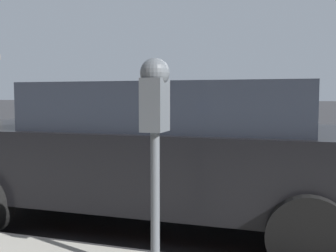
# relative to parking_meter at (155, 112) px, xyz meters

# --- Properties ---
(ground_plane) EXTENTS (220.00, 220.00, 0.00)m
(ground_plane) POSITION_rel_parking_meter_xyz_m (2.57, -0.84, -1.27)
(ground_plane) COLOR #2B2B2D
(parking_meter) EXTENTS (0.21, 0.19, 1.43)m
(parking_meter) POSITION_rel_parking_meter_xyz_m (0.00, 0.00, 0.00)
(parking_meter) COLOR #4C5156
(parking_meter) RESTS_ON sidewalk
(car_black) EXTENTS (2.15, 4.89, 1.50)m
(car_black) POSITION_rel_parking_meter_xyz_m (1.62, 0.50, -0.47)
(car_black) COLOR black
(car_black) RESTS_ON ground_plane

